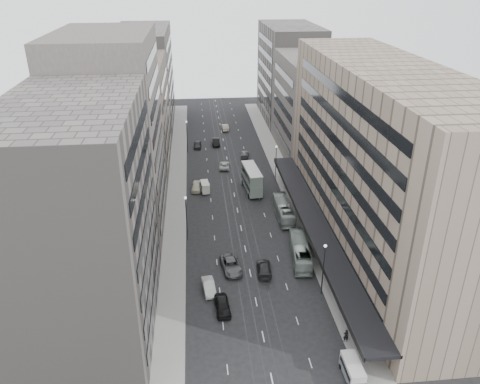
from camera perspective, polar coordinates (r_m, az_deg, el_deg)
name	(u,v)px	position (r m, az deg, el deg)	size (l,w,h in m)	color
ground	(251,277)	(73.03, 1.35, -10.29)	(220.00, 220.00, 0.00)	black
sidewalk_right	(283,176)	(107.04, 5.31, 1.98)	(4.00, 125.00, 0.15)	gray
sidewalk_left	(177,180)	(105.33, -7.63, 1.45)	(4.00, 125.00, 0.15)	gray
department_store	(379,162)	(77.87, 16.63, 3.54)	(19.20, 60.00, 30.00)	gray
building_right_mid	(312,107)	(118.49, 8.83, 10.26)	(15.00, 28.00, 24.00)	#4F4844
building_right_far	(289,74)	(146.49, 6.02, 14.16)	(15.00, 32.00, 28.00)	#67625D
building_left_a	(83,224)	(59.45, -18.58, -3.76)	(15.00, 28.00, 30.00)	#67625D
building_left_b	(113,136)	(83.01, -15.18, 6.60)	(15.00, 26.00, 34.00)	#4F4844
building_left_c	(133,116)	(109.84, -12.94, 8.96)	(15.00, 28.00, 25.00)	#675B50
building_left_d	(144,79)	(141.32, -11.57, 13.37)	(15.00, 38.00, 28.00)	#67625D
lamp_right_near	(324,263)	(67.78, 10.18, -8.56)	(0.44, 0.44, 8.32)	#262628
lamp_right_far	(276,159)	(102.40, 4.41, 4.00)	(0.44, 0.44, 8.32)	#262628
lamp_left_near	(186,213)	(80.08, -6.57, -2.58)	(0.44, 0.44, 8.32)	#262628
lamp_left_far	(187,133)	(119.74, -6.50, 7.16)	(0.44, 0.44, 8.32)	#262628
bus_near	(300,251)	(76.78, 7.35, -7.12)	(2.62, 11.21, 3.12)	gray
bus_far	(283,210)	(88.93, 5.32, -2.15)	(2.59, 11.07, 3.08)	#96A29B
double_decker	(252,179)	(98.34, 1.44, 1.60)	(3.64, 9.67, 5.17)	slate
vw_microbus	(353,370)	(58.72, 13.56, -20.31)	(2.00, 4.34, 2.34)	slate
panel_van	(205,187)	(98.70, -4.29, 0.64)	(2.06, 3.72, 2.25)	beige
sedan_0	(222,306)	(66.34, -2.15, -13.66)	(1.99, 4.94, 1.68)	black
sedan_1	(209,287)	(69.89, -3.82, -11.44)	(1.63, 4.67, 1.54)	beige
sedan_2	(231,265)	(74.04, -1.08, -8.93)	(2.78, 6.02, 1.67)	#525254
sedan_3	(264,268)	(73.57, 2.93, -9.26)	(2.19, 5.39, 1.57)	black
sedan_4	(197,186)	(99.96, -5.33, 0.69)	(2.02, 5.03, 1.71)	beige
sedan_5	(216,142)	(125.76, -2.96, 6.11)	(1.82, 5.21, 1.72)	black
sedan_6	(225,165)	(110.85, -1.89, 3.28)	(2.30, 4.99, 1.39)	beige
sedan_7	(245,154)	(117.70, 0.56, 4.66)	(1.94, 4.77, 1.38)	#59595C
sedan_8	(198,145)	(124.32, -5.19, 5.78)	(1.91, 4.74, 1.61)	#28292B
sedan_9	(225,127)	(137.93, -1.84, 7.91)	(1.81, 5.19, 1.71)	#B4A695
pedestrian	(346,336)	(62.92, 12.79, -16.71)	(0.69, 0.46, 1.91)	black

